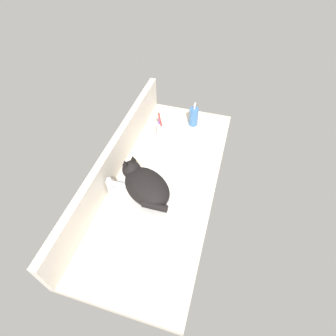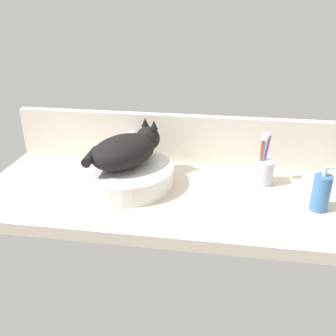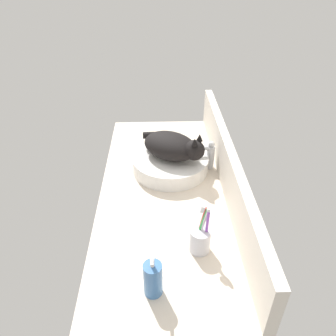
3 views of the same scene
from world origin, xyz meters
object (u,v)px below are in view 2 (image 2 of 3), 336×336
sink_basin (125,175)px  cat (126,150)px  faucet (133,147)px  toothbrush_cup (264,170)px  soap_dispenser (321,192)px

sink_basin → cat: 9.29cm
faucet → toothbrush_cup: (49.18, -9.20, -2.21)cm
cat → toothbrush_cup: size_ratio=1.62×
sink_basin → faucet: 17.64cm
faucet → toothbrush_cup: bearing=-10.6°
cat → faucet: size_ratio=2.22×
sink_basin → soap_dispenser: (64.20, -7.60, 2.55)cm
sink_basin → soap_dispenser: size_ratio=2.30×
sink_basin → faucet: bearing=93.0°
sink_basin → cat: size_ratio=1.14×
sink_basin → toothbrush_cup: (48.27, 7.99, 1.66)cm
cat → toothbrush_cup: 48.65cm
soap_dispenser → toothbrush_cup: bearing=135.6°
sink_basin → soap_dispenser: 64.70cm
cat → faucet: 16.94cm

